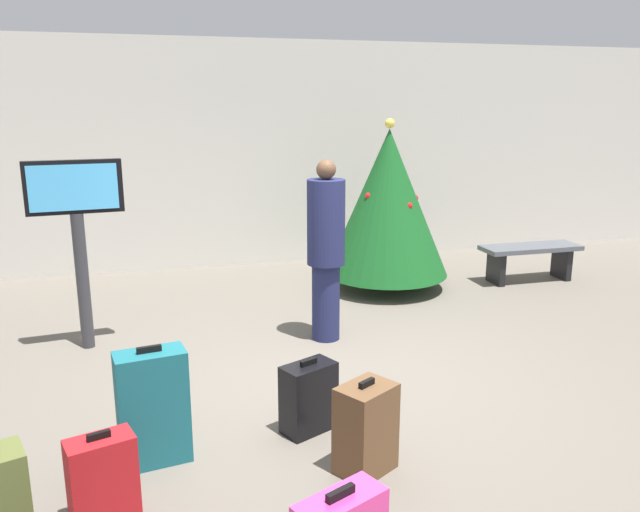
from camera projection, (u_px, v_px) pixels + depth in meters
ground_plane at (336, 381)px, 5.33m from camera, size 16.00×16.00×0.00m
back_wall at (251, 155)px, 8.96m from camera, size 16.00×0.20×3.17m
holiday_tree at (388, 203)px, 7.78m from camera, size 1.54×1.54×2.13m
flight_info_kiosk at (77, 220)px, 5.79m from camera, size 0.86×0.18×1.80m
waiting_bench at (530, 255)px, 8.27m from camera, size 1.32×0.44×0.48m
traveller_0 at (326, 247)px, 6.09m from camera, size 0.40×0.40×1.79m
suitcase_1 at (366, 429)px, 3.98m from camera, size 0.44×0.41×0.63m
suitcase_3 at (103, 480)px, 3.50m from camera, size 0.41×0.30×0.55m
suitcase_5 at (309, 397)px, 4.48m from camera, size 0.44×0.36×0.55m
suitcase_6 at (153, 407)px, 4.06m from camera, size 0.48×0.30×0.81m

